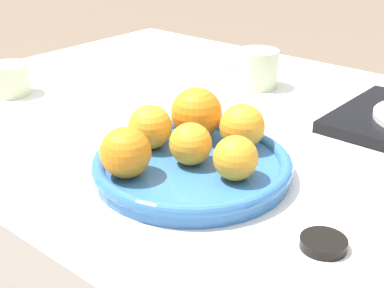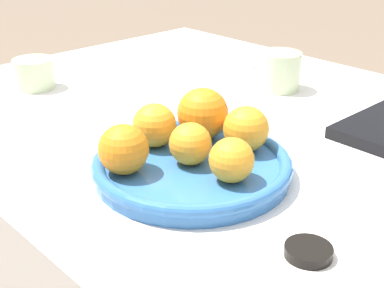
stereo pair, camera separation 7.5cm
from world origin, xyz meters
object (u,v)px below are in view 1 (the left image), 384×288
orange_4 (236,158)px  cup_1 (9,79)px  orange_0 (126,152)px  orange_2 (196,113)px  soy_dish (323,243)px  napkin (204,64)px  fruit_platter (192,165)px  cup_0 (257,69)px  orange_5 (242,127)px  orange_1 (191,144)px  orange_3 (150,127)px

orange_4 → cup_1: 0.59m
orange_0 → cup_1: 0.49m
orange_2 → soy_dish: bearing=-21.1°
napkin → fruit_platter: bearing=-52.4°
napkin → orange_0: bearing=-60.5°
fruit_platter → napkin: size_ratio=2.09×
cup_0 → orange_5: bearing=-59.6°
cup_1 → orange_2: bearing=5.4°
orange_5 → napkin: 0.52m
orange_0 → orange_2: orange_2 is taller
orange_0 → napkin: size_ratio=0.51×
cup_1 → fruit_platter: bearing=-3.2°
orange_0 → orange_5: (0.07, 0.17, -0.00)m
orange_0 → orange_4: size_ratio=1.14×
fruit_platter → orange_1: 0.04m
orange_1 → soy_dish: (0.23, -0.03, -0.05)m
orange_1 → orange_5: (0.02, 0.09, 0.00)m
napkin → orange_1: bearing=-52.6°
soy_dish → orange_2: bearing=158.9°
orange_4 → cup_0: 0.46m
soy_dish → orange_3: bearing=173.7°
orange_1 → cup_1: bearing=176.3°
orange_2 → orange_3: 0.08m
cup_0 → cup_1: bearing=-134.1°
orange_0 → cup_1: orange_0 is taller
orange_3 → napkin: bearing=120.4°
orange_2 → napkin: (-0.29, 0.37, -0.06)m
orange_4 → soy_dish: size_ratio=1.12×
fruit_platter → orange_4: (0.08, 0.00, 0.04)m
fruit_platter → orange_1: size_ratio=4.74×
orange_0 → orange_3: (-0.04, 0.09, -0.00)m
orange_4 → napkin: size_ratio=0.44×
orange_0 → cup_1: bearing=166.0°
orange_0 → orange_3: size_ratio=1.04×
napkin → cup_1: bearing=-112.1°
orange_4 → orange_0: bearing=-142.6°
fruit_platter → orange_5: size_ratio=4.21×
fruit_platter → cup_0: bearing=111.7°
orange_0 → napkin: 0.62m
cup_1 → orange_0: bearing=-14.0°
orange_3 → cup_0: (-0.08, 0.40, -0.02)m
orange_0 → napkin: orange_0 is taller
fruit_platter → soy_dish: (0.23, -0.04, -0.01)m
orange_0 → orange_3: orange_0 is taller
orange_3 → orange_4: 0.16m
fruit_platter → orange_0: size_ratio=4.14×
fruit_platter → orange_0: (-0.04, -0.09, 0.04)m
orange_5 → napkin: (-0.37, 0.36, -0.05)m
orange_5 → cup_0: (-0.18, 0.31, -0.02)m
orange_5 → soy_dish: size_ratio=1.25×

